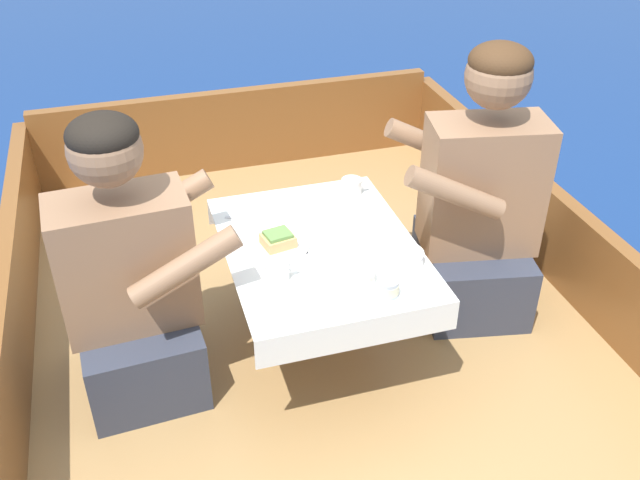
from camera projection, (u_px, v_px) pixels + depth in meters
The scene contains 20 objects.
ground_plane at pixel (318, 391), 2.72m from camera, with size 60.00×60.00×0.00m, color navy.
boat_deck at pixel (318, 365), 2.64m from camera, with size 2.08×2.86×0.27m, color #A87F4C.
gunwale_port at pixel (9, 355), 2.23m from camera, with size 0.06×2.86×0.35m, color brown.
gunwale_starboard at pixel (572, 251), 2.71m from camera, with size 0.06×2.86×0.35m, color brown.
bow_coaming at pixel (239, 129), 3.57m from camera, with size 1.96×0.06×0.41m, color brown.
cockpit_table at pixel (320, 256), 2.34m from camera, with size 0.61×0.80×0.41m.
person_port at pixel (132, 286), 2.19m from camera, with size 0.54×0.47×0.95m.
person_starboard at pixel (478, 207), 2.52m from camera, with size 0.58×0.52×1.01m.
plate_sandwich at pixel (278, 246), 2.31m from camera, with size 0.20×0.20×0.01m.
plate_bread at pixel (336, 224), 2.42m from camera, with size 0.19×0.19×0.01m.
sandwich at pixel (278, 239), 2.29m from camera, with size 0.11×0.10×0.05m.
bowl_port_near at pixel (356, 274), 2.15m from camera, with size 0.12×0.12×0.04m.
bowl_starboard_near at pixel (405, 257), 2.22m from camera, with size 0.12×0.12×0.04m.
coffee_cup_port at pixel (277, 270), 2.15m from camera, with size 0.10×0.07×0.06m.
coffee_cup_starboard at pixel (352, 186), 2.58m from camera, with size 0.10×0.07×0.06m.
tin_can at pixel (388, 288), 2.08m from camera, with size 0.07×0.07×0.05m.
utensil_spoon_port at pixel (377, 238), 2.35m from camera, with size 0.07×0.17×0.01m.
utensil_knife_starboard at pixel (250, 218), 2.46m from camera, with size 0.16×0.07×0.00m.
utensil_spoon_center at pixel (312, 272), 2.19m from camera, with size 0.07×0.16×0.01m.
utensil_fork_port at pixel (318, 251), 2.28m from camera, with size 0.17×0.02×0.00m.
Camera 1 is at (-0.55, -1.87, 1.98)m, focal length 40.00 mm.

